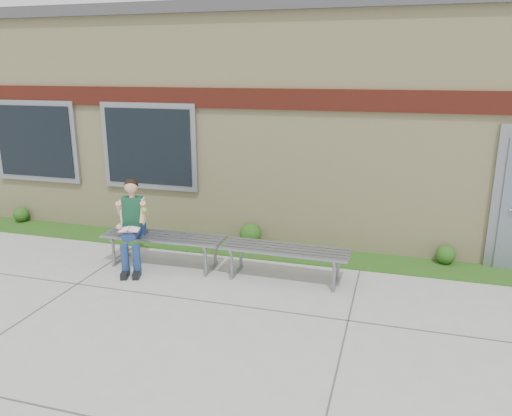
% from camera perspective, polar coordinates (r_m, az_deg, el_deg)
% --- Properties ---
extents(ground, '(80.00, 80.00, 0.00)m').
position_cam_1_polar(ground, '(6.33, 0.70, -13.63)').
color(ground, '#9E9E99').
rests_on(ground, ground).
extents(grass_strip, '(16.00, 0.80, 0.02)m').
position_cam_1_polar(grass_strip, '(8.63, 5.35, -5.37)').
color(grass_strip, '#204612').
rests_on(grass_strip, ground).
extents(school_building, '(16.20, 6.22, 4.20)m').
position_cam_1_polar(school_building, '(11.45, 8.92, 10.51)').
color(school_building, beige).
rests_on(school_building, ground).
extents(bench_left, '(1.99, 0.60, 0.51)m').
position_cam_1_polar(bench_left, '(8.18, -10.49, -3.88)').
color(bench_left, slate).
rests_on(bench_left, ground).
extents(bench_right, '(1.95, 0.57, 0.50)m').
position_cam_1_polar(bench_right, '(7.54, 3.32, -5.41)').
color(bench_right, slate).
rests_on(bench_right, ground).
extents(girl, '(0.61, 0.87, 1.43)m').
position_cam_1_polar(girl, '(8.10, -13.98, -1.57)').
color(girl, navy).
rests_on(girl, ground).
extents(shrub_west, '(0.31, 0.31, 0.31)m').
position_cam_1_polar(shrub_west, '(11.44, -25.26, -0.66)').
color(shrub_west, '#204612').
rests_on(shrub_west, grass_strip).
extents(shrub_mid, '(0.39, 0.39, 0.39)m').
position_cam_1_polar(shrub_mid, '(9.01, -0.66, -2.97)').
color(shrub_mid, '#204612').
rests_on(shrub_mid, grass_strip).
extents(shrub_east, '(0.31, 0.31, 0.31)m').
position_cam_1_polar(shrub_east, '(8.72, 20.85, -4.99)').
color(shrub_east, '#204612').
rests_on(shrub_east, grass_strip).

